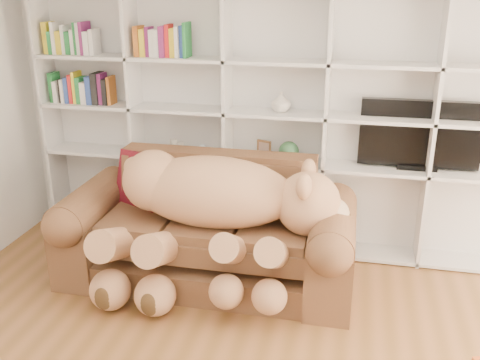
# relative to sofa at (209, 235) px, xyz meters

# --- Properties ---
(wall_back) EXTENTS (5.00, 0.02, 2.70)m
(wall_back) POSITION_rel_sofa_xyz_m (0.45, 0.86, 0.97)
(wall_back) COLOR white
(wall_back) RESTS_ON floor
(bookshelf) EXTENTS (4.43, 0.35, 2.40)m
(bookshelf) POSITION_rel_sofa_xyz_m (0.21, 0.73, 0.92)
(bookshelf) COLOR silver
(bookshelf) RESTS_ON floor
(sofa) EXTENTS (2.40, 1.04, 1.01)m
(sofa) POSITION_rel_sofa_xyz_m (0.00, 0.00, 0.00)
(sofa) COLOR brown
(sofa) RESTS_ON floor
(teddy_bear) EXTENTS (1.93, 1.02, 1.12)m
(teddy_bear) POSITION_rel_sofa_xyz_m (0.09, -0.20, 0.34)
(teddy_bear) COLOR tan
(teddy_bear) RESTS_ON sofa
(throw_pillow) EXTENTS (0.56, 0.45, 0.51)m
(throw_pillow) POSITION_rel_sofa_xyz_m (-0.63, 0.17, 0.38)
(throw_pillow) COLOR maroon
(throw_pillow) RESTS_ON sofa
(tv) EXTENTS (1.01, 0.18, 0.60)m
(tv) POSITION_rel_sofa_xyz_m (1.68, 0.72, 0.78)
(tv) COLOR black
(tv) RESTS_ON bookshelf
(picture_frame) EXTENTS (0.14, 0.07, 0.17)m
(picture_frame) POSITION_rel_sofa_xyz_m (0.35, 0.67, 0.58)
(picture_frame) COLOR #52351C
(picture_frame) RESTS_ON bookshelf
(green_vase) EXTENTS (0.18, 0.18, 0.18)m
(green_vase) POSITION_rel_sofa_xyz_m (0.57, 0.67, 0.58)
(green_vase) COLOR #2F5C35
(green_vase) RESTS_ON bookshelf
(figurine_tall) EXTENTS (0.08, 0.08, 0.14)m
(figurine_tall) POSITION_rel_sofa_xyz_m (-0.51, 0.67, 0.55)
(figurine_tall) COLOR beige
(figurine_tall) RESTS_ON bookshelf
(figurine_short) EXTENTS (0.08, 0.08, 0.11)m
(figurine_short) POSITION_rel_sofa_xyz_m (-0.45, 0.67, 0.54)
(figurine_short) COLOR beige
(figurine_short) RESTS_ON bookshelf
(snow_globe) EXTENTS (0.10, 0.10, 0.10)m
(snow_globe) POSITION_rel_sofa_xyz_m (-0.24, 0.67, 0.54)
(snow_globe) COLOR silver
(snow_globe) RESTS_ON bookshelf
(shelf_vase) EXTENTS (0.18, 0.18, 0.18)m
(shelf_vase) POSITION_rel_sofa_xyz_m (0.49, 0.67, 1.02)
(shelf_vase) COLOR beige
(shelf_vase) RESTS_ON bookshelf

